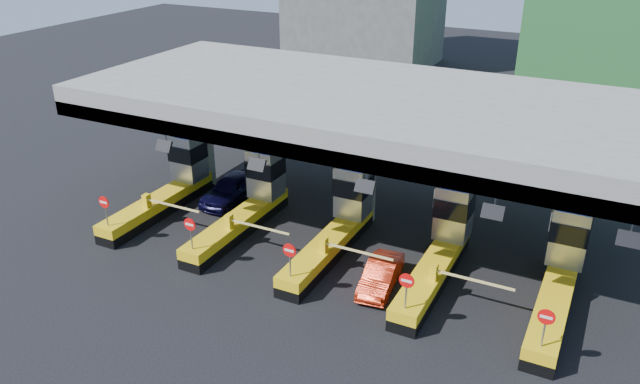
% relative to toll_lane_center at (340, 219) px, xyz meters
% --- Properties ---
extents(ground, '(120.00, 120.00, 0.00)m').
position_rel_toll_lane_center_xyz_m(ground, '(-0.00, -0.28, -1.40)').
color(ground, black).
rests_on(ground, ground).
extents(toll_canopy, '(28.00, 12.09, 7.00)m').
position_rel_toll_lane_center_xyz_m(toll_canopy, '(-0.00, 2.59, 4.74)').
color(toll_canopy, slate).
rests_on(toll_canopy, ground).
extents(toll_lane_far_left, '(4.43, 8.00, 4.16)m').
position_rel_toll_lane_center_xyz_m(toll_lane_far_left, '(-10.00, 0.00, 0.00)').
color(toll_lane_far_left, black).
rests_on(toll_lane_far_left, ground).
extents(toll_lane_left, '(4.43, 8.00, 4.16)m').
position_rel_toll_lane_center_xyz_m(toll_lane_left, '(-5.00, 0.00, 0.00)').
color(toll_lane_left, black).
rests_on(toll_lane_left, ground).
extents(toll_lane_center, '(4.43, 8.00, 4.16)m').
position_rel_toll_lane_center_xyz_m(toll_lane_center, '(0.00, 0.00, 0.00)').
color(toll_lane_center, black).
rests_on(toll_lane_center, ground).
extents(toll_lane_right, '(4.43, 8.00, 4.16)m').
position_rel_toll_lane_center_xyz_m(toll_lane_right, '(5.00, 0.00, 0.00)').
color(toll_lane_right, black).
rests_on(toll_lane_right, ground).
extents(toll_lane_far_right, '(4.43, 8.00, 4.16)m').
position_rel_toll_lane_center_xyz_m(toll_lane_far_right, '(10.00, 0.00, 0.00)').
color(toll_lane_far_right, black).
rests_on(toll_lane_far_right, ground).
extents(van, '(1.88, 4.51, 1.53)m').
position_rel_toll_lane_center_xyz_m(van, '(-7.40, 1.80, -0.63)').
color(van, black).
rests_on(van, ground).
extents(red_car, '(1.64, 3.71, 1.18)m').
position_rel_toll_lane_center_xyz_m(red_car, '(3.09, -2.53, -0.81)').
color(red_car, '#AA220D').
rests_on(red_car, ground).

